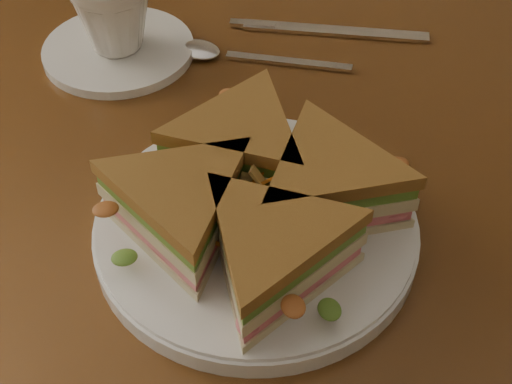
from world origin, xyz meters
TOP-DOWN VIEW (x-y plane):
  - table at (0.00, 0.00)m, footprint 1.20×0.80m
  - plate at (-0.00, -0.08)m, footprint 0.25×0.25m
  - sandwich_wedges at (-0.00, -0.08)m, footprint 0.28×0.28m
  - crisps_mound at (-0.00, -0.08)m, footprint 0.09×0.09m
  - spoon at (-0.14, 0.13)m, footprint 0.18×0.06m
  - knife at (-0.06, 0.22)m, footprint 0.21×0.08m
  - saucer at (-0.24, 0.09)m, footprint 0.16×0.16m
  - coffee_cup at (-0.24, 0.09)m, footprint 0.10×0.10m

SIDE VIEW (x-z plane):
  - table at x=0.00m, z-range 0.28..1.03m
  - knife at x=-0.06m, z-range 0.75..0.75m
  - spoon at x=-0.14m, z-range 0.75..0.76m
  - saucer at x=-0.24m, z-range 0.75..0.76m
  - plate at x=0.00m, z-range 0.75..0.77m
  - crisps_mound at x=0.00m, z-range 0.77..0.82m
  - sandwich_wedges at x=0.00m, z-range 0.77..0.82m
  - coffee_cup at x=-0.24m, z-range 0.76..0.84m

